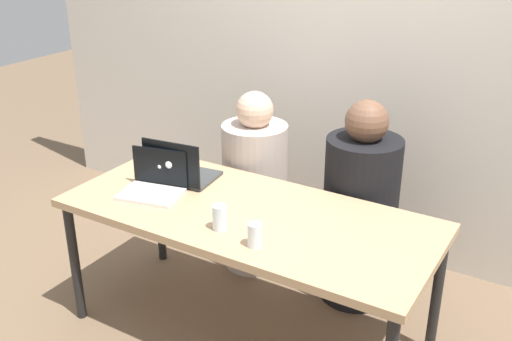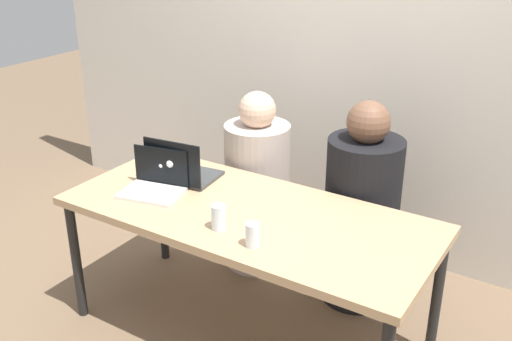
{
  "view_description": "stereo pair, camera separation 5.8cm",
  "coord_description": "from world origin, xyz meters",
  "px_view_note": "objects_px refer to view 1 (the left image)",
  "views": [
    {
      "loc": [
        1.33,
        -2.13,
        2.02
      ],
      "look_at": [
        0.0,
        0.08,
        0.89
      ],
      "focal_mm": 42.0,
      "sensor_mm": 36.0,
      "label": 1
    },
    {
      "loc": [
        1.38,
        -2.1,
        2.02
      ],
      "look_at": [
        0.0,
        0.08,
        0.89
      ],
      "focal_mm": 42.0,
      "sensor_mm": 36.0,
      "label": 2
    }
  ],
  "objects_px": {
    "person_on_left": "(255,191)",
    "laptop_front_left": "(154,185)",
    "person_on_right": "(360,214)",
    "laptop_back_left": "(180,172)",
    "water_glass_center": "(220,219)",
    "water_glass_right": "(255,236)"
  },
  "relations": [
    {
      "from": "person_on_left",
      "to": "laptop_front_left",
      "type": "xyz_separation_m",
      "value": [
        -0.17,
        -0.69,
        0.27
      ]
    },
    {
      "from": "person_on_right",
      "to": "laptop_back_left",
      "type": "height_order",
      "value": "person_on_right"
    },
    {
      "from": "person_on_right",
      "to": "laptop_back_left",
      "type": "relative_size",
      "value": 3.23
    },
    {
      "from": "laptop_back_left",
      "to": "water_glass_center",
      "type": "xyz_separation_m",
      "value": [
        0.47,
        -0.32,
        -0.0
      ]
    },
    {
      "from": "person_on_right",
      "to": "laptop_back_left",
      "type": "distance_m",
      "value": 0.99
    },
    {
      "from": "laptop_back_left",
      "to": "water_glass_right",
      "type": "distance_m",
      "value": 0.77
    },
    {
      "from": "person_on_left",
      "to": "laptop_back_left",
      "type": "height_order",
      "value": "person_on_left"
    },
    {
      "from": "water_glass_center",
      "to": "water_glass_right",
      "type": "relative_size",
      "value": 1.08
    },
    {
      "from": "laptop_back_left",
      "to": "water_glass_center",
      "type": "distance_m",
      "value": 0.57
    },
    {
      "from": "person_on_right",
      "to": "laptop_back_left",
      "type": "xyz_separation_m",
      "value": [
        -0.81,
        -0.5,
        0.26
      ]
    },
    {
      "from": "person_on_right",
      "to": "water_glass_right",
      "type": "relative_size",
      "value": 10.74
    },
    {
      "from": "person_on_left",
      "to": "water_glass_center",
      "type": "xyz_separation_m",
      "value": [
        0.32,
        -0.82,
        0.28
      ]
    },
    {
      "from": "laptop_front_left",
      "to": "water_glass_center",
      "type": "xyz_separation_m",
      "value": [
        0.49,
        -0.14,
        0.0
      ]
    },
    {
      "from": "water_glass_center",
      "to": "water_glass_right",
      "type": "height_order",
      "value": "water_glass_center"
    },
    {
      "from": "person_on_left",
      "to": "laptop_front_left",
      "type": "bearing_deg",
      "value": 65.11
    },
    {
      "from": "laptop_back_left",
      "to": "laptop_front_left",
      "type": "xyz_separation_m",
      "value": [
        -0.02,
        -0.18,
        -0.01
      ]
    },
    {
      "from": "laptop_back_left",
      "to": "water_glass_center",
      "type": "height_order",
      "value": "laptop_back_left"
    },
    {
      "from": "person_on_left",
      "to": "laptop_back_left",
      "type": "distance_m",
      "value": 0.6
    },
    {
      "from": "person_on_right",
      "to": "water_glass_center",
      "type": "distance_m",
      "value": 0.93
    },
    {
      "from": "laptop_back_left",
      "to": "water_glass_right",
      "type": "xyz_separation_m",
      "value": [
        0.68,
        -0.37,
        -0.01
      ]
    },
    {
      "from": "person_on_right",
      "to": "laptop_front_left",
      "type": "height_order",
      "value": "person_on_right"
    },
    {
      "from": "person_on_left",
      "to": "person_on_right",
      "type": "relative_size",
      "value": 0.95
    }
  ]
}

